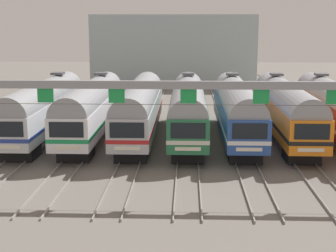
% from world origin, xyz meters
% --- Properties ---
extents(ground_plane, '(160.00, 160.00, 0.00)m').
position_xyz_m(ground_plane, '(0.00, 0.00, 0.00)').
color(ground_plane, slate).
extents(track_bed, '(25.53, 70.00, 0.15)m').
position_xyz_m(track_bed, '(-0.00, 17.00, 0.07)').
color(track_bed, gray).
rests_on(track_bed, ground).
extents(commuter_train_silver, '(2.88, 18.06, 5.05)m').
position_xyz_m(commuter_train_silver, '(-12.01, -0.00, 2.69)').
color(commuter_train_silver, silver).
rests_on(commuter_train_silver, ground).
extents(commuter_train_white, '(2.88, 18.06, 5.05)m').
position_xyz_m(commuter_train_white, '(-8.01, -0.00, 2.69)').
color(commuter_train_white, white).
rests_on(commuter_train_white, ground).
extents(commuter_train_stainless, '(2.88, 18.06, 4.77)m').
position_xyz_m(commuter_train_stainless, '(-4.00, -0.01, 2.69)').
color(commuter_train_stainless, '#B2B5BA').
rests_on(commuter_train_stainless, ground).
extents(commuter_train_green, '(2.88, 18.06, 5.05)m').
position_xyz_m(commuter_train_green, '(0.00, -0.00, 2.69)').
color(commuter_train_green, '#236B42').
rests_on(commuter_train_green, ground).
extents(commuter_train_blue, '(2.88, 18.06, 5.05)m').
position_xyz_m(commuter_train_blue, '(4.00, -0.00, 2.69)').
color(commuter_train_blue, '#284C9E').
rests_on(commuter_train_blue, ground).
extents(commuter_train_orange, '(2.88, 18.06, 5.05)m').
position_xyz_m(commuter_train_orange, '(8.01, -0.00, 2.69)').
color(commuter_train_orange, orange).
rests_on(commuter_train_orange, ground).
extents(commuter_train_maroon, '(2.88, 18.06, 5.05)m').
position_xyz_m(commuter_train_maroon, '(12.01, -0.00, 2.69)').
color(commuter_train_maroon, maroon).
rests_on(commuter_train_maroon, ground).
extents(catenary_gantry, '(29.26, 0.44, 6.97)m').
position_xyz_m(catenary_gantry, '(0.00, -13.50, 5.42)').
color(catenary_gantry, gray).
rests_on(catenary_gantry, ground).
extents(maintenance_building, '(24.16, 10.00, 10.55)m').
position_xyz_m(maintenance_building, '(-2.16, 37.33, 5.28)').
color(maintenance_building, '#9EB2B7').
rests_on(maintenance_building, ground).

